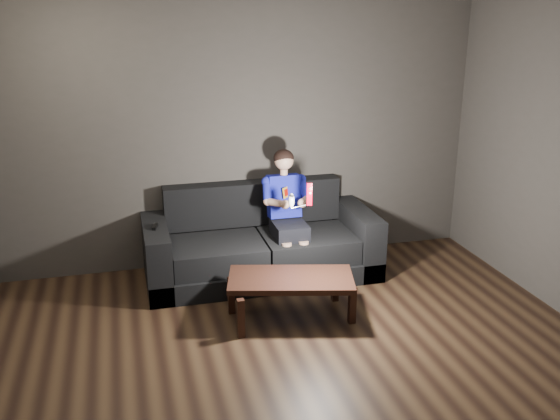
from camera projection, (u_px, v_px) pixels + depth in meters
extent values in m
plane|color=black|center=(314.00, 386.00, 4.55)|extent=(5.00, 5.00, 0.00)
cube|color=#3D3936|center=(243.00, 137.00, 6.43)|extent=(5.00, 0.04, 2.70)
cube|color=black|center=(261.00, 266.00, 6.39)|extent=(2.32, 1.00, 0.20)
cube|color=black|center=(217.00, 254.00, 6.12)|extent=(0.91, 0.71, 0.24)
cube|color=black|center=(308.00, 245.00, 6.34)|extent=(0.91, 0.71, 0.24)
cube|color=black|center=(252.00, 202.00, 6.57)|extent=(1.85, 0.23, 0.45)
cube|color=black|center=(157.00, 256.00, 6.07)|extent=(0.23, 1.00, 0.63)
cube|color=black|center=(357.00, 237.00, 6.58)|extent=(0.23, 1.00, 0.63)
cube|color=black|center=(289.00, 230.00, 6.21)|extent=(0.32, 0.41, 0.15)
cube|color=navy|center=(284.00, 196.00, 6.31)|extent=(0.32, 0.23, 0.45)
cube|color=gold|center=(286.00, 192.00, 6.21)|extent=(0.10, 0.10, 0.11)
cube|color=#AF0F00|center=(286.00, 192.00, 6.21)|extent=(0.06, 0.06, 0.07)
cylinder|color=tan|center=(284.00, 172.00, 6.24)|extent=(0.08, 0.08, 0.06)
sphere|color=tan|center=(284.00, 160.00, 6.20)|extent=(0.19, 0.19, 0.19)
ellipsoid|color=black|center=(284.00, 158.00, 6.20)|extent=(0.20, 0.20, 0.17)
cylinder|color=navy|center=(266.00, 192.00, 6.18)|extent=(0.09, 0.24, 0.21)
cylinder|color=navy|center=(305.00, 189.00, 6.27)|extent=(0.09, 0.24, 0.21)
cylinder|color=tan|center=(276.00, 201.00, 6.05)|extent=(0.15, 0.25, 0.11)
cylinder|color=tan|center=(305.00, 199.00, 6.12)|extent=(0.15, 0.25, 0.11)
sphere|color=tan|center=(285.00, 204.00, 5.97)|extent=(0.09, 0.09, 0.09)
sphere|color=tan|center=(302.00, 203.00, 6.01)|extent=(0.09, 0.09, 0.09)
cylinder|color=tan|center=(287.00, 261.00, 6.07)|extent=(0.10, 0.10, 0.37)
cylinder|color=tan|center=(304.00, 259.00, 6.11)|extent=(0.10, 0.10, 0.37)
cube|color=red|center=(310.00, 194.00, 5.75)|extent=(0.07, 0.09, 0.21)
cube|color=#710803|center=(310.00, 189.00, 5.71)|extent=(0.03, 0.02, 0.03)
cylinder|color=silver|center=(310.00, 196.00, 5.74)|extent=(0.02, 0.01, 0.02)
ellipsoid|color=silver|center=(291.00, 201.00, 5.73)|extent=(0.08, 0.10, 0.15)
cylinder|color=black|center=(292.00, 196.00, 5.69)|extent=(0.03, 0.01, 0.03)
cube|color=black|center=(155.00, 226.00, 5.92)|extent=(0.07, 0.15, 0.03)
cube|color=black|center=(155.00, 223.00, 5.96)|extent=(0.02, 0.02, 0.00)
cube|color=black|center=(291.00, 280.00, 5.44)|extent=(1.18, 0.79, 0.05)
cube|color=black|center=(241.00, 318.00, 5.18)|extent=(0.06, 0.06, 0.35)
cube|color=black|center=(352.00, 305.00, 5.42)|extent=(0.06, 0.06, 0.35)
cube|color=black|center=(231.00, 295.00, 5.59)|extent=(0.06, 0.06, 0.35)
cube|color=black|center=(335.00, 284.00, 5.82)|extent=(0.06, 0.06, 0.35)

